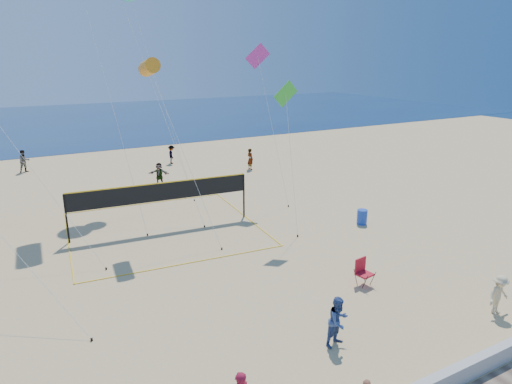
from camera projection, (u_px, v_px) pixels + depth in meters
ground at (300, 362)px, 14.28m from camera, size 120.00×120.00×0.00m
ocean at (60, 121)px, 66.30m from camera, size 140.00×50.00×0.03m
bystander_a at (338, 321)px, 14.94m from camera, size 0.96×0.81×1.73m
bystander_b at (499, 295)px, 16.80m from camera, size 1.01×0.60×1.53m
far_person_1 at (159, 174)px, 33.72m from camera, size 1.56×1.23×1.65m
far_person_2 at (250, 159)px, 38.20m from camera, size 0.52×0.71×1.79m
far_person_3 at (24, 161)px, 37.31m from camera, size 1.05×0.91×1.84m
far_person_4 at (172, 155)px, 40.33m from camera, size 0.83×1.17×1.64m
camp_chair at (363, 270)px, 18.96m from camera, size 0.70×0.84×1.28m
trash_barrel at (362, 217)px, 25.90m from camera, size 0.59×0.59×0.85m
volleyball_net at (161, 197)px, 24.80m from camera, size 10.69×10.56×2.66m
kite_2 at (149, 68)px, 22.37m from camera, size 2.44×4.75×9.16m
kite_4 at (287, 104)px, 22.95m from camera, size 1.39×1.22×8.06m
kite_5 at (259, 65)px, 28.21m from camera, size 1.62×2.86×9.98m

